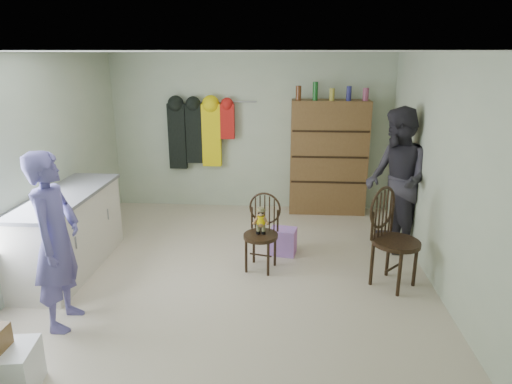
# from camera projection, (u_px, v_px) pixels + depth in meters

# --- Properties ---
(ground_plane) EXTENTS (5.00, 5.00, 0.00)m
(ground_plane) POSITION_uv_depth(u_px,v_px,m) (234.00, 274.00, 5.36)
(ground_plane) COLOR beige
(ground_plane) RESTS_ON ground
(room_walls) EXTENTS (5.00, 5.00, 5.00)m
(room_walls) POSITION_uv_depth(u_px,v_px,m) (237.00, 133.00, 5.41)
(room_walls) COLOR beige
(room_walls) RESTS_ON ground
(counter) EXTENTS (0.64, 1.86, 0.94)m
(counter) POSITION_uv_depth(u_px,v_px,m) (68.00, 232.00, 5.36)
(counter) COLOR silver
(counter) RESTS_ON ground
(plastic_tub) EXTENTS (0.45, 0.43, 0.37)m
(plastic_tub) POSITION_uv_depth(u_px,v_px,m) (9.00, 370.00, 3.45)
(plastic_tub) COLOR white
(plastic_tub) RESTS_ON ground
(chair_front) EXTENTS (0.49, 0.49, 0.91)m
(chair_front) POSITION_uv_depth(u_px,v_px,m) (262.00, 227.00, 5.38)
(chair_front) COLOR #322011
(chair_front) RESTS_ON ground
(chair_far) EXTENTS (0.69, 0.69, 1.11)m
(chair_far) POSITION_uv_depth(u_px,v_px,m) (391.00, 234.00, 4.97)
(chair_far) COLOR #322011
(chair_far) RESTS_ON ground
(striped_bag) EXTENTS (0.36, 0.30, 0.34)m
(striped_bag) POSITION_uv_depth(u_px,v_px,m) (283.00, 241.00, 5.85)
(striped_bag) COLOR #E572CB
(striped_bag) RESTS_ON ground
(person_left) EXTENTS (0.44, 0.64, 1.69)m
(person_left) POSITION_uv_depth(u_px,v_px,m) (56.00, 241.00, 4.16)
(person_left) COLOR #575195
(person_left) RESTS_ON ground
(person_right) EXTENTS (0.81, 0.98, 1.86)m
(person_right) POSITION_uv_depth(u_px,v_px,m) (397.00, 180.00, 5.81)
(person_right) COLOR #2D2B33
(person_right) RESTS_ON ground
(dresser) EXTENTS (1.20, 0.39, 2.08)m
(dresser) POSITION_uv_depth(u_px,v_px,m) (328.00, 157.00, 7.21)
(dresser) COLOR brown
(dresser) RESTS_ON ground
(coat_rack) EXTENTS (1.42, 0.12, 1.09)m
(coat_rack) POSITION_uv_depth(u_px,v_px,m) (199.00, 133.00, 7.32)
(coat_rack) COLOR #99999E
(coat_rack) RESTS_ON ground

